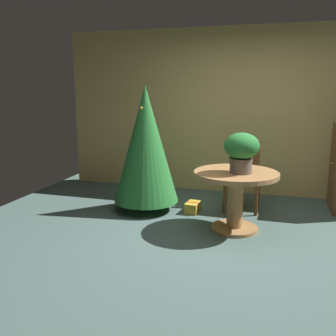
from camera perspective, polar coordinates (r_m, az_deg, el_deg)
ground_plane at (r=4.34m, az=8.54°, el=-11.05°), size 6.60×6.60×0.00m
back_wall_panel at (r=6.20m, az=11.81°, el=8.12°), size 6.00×0.10×2.60m
round_dining_table at (r=4.60m, az=10.02°, el=-3.11°), size 0.99×0.99×0.72m
flower_vase at (r=4.44m, az=10.87°, el=2.71°), size 0.40×0.40×0.47m
wooden_chair_far at (r=5.44m, az=11.11°, el=-0.32°), size 0.47×0.44×0.96m
holiday_tree at (r=5.21m, az=-3.33°, el=3.52°), size 0.89×0.89×1.72m
gift_box_gold at (r=5.30m, az=3.72°, el=-5.84°), size 0.19×0.28×0.14m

